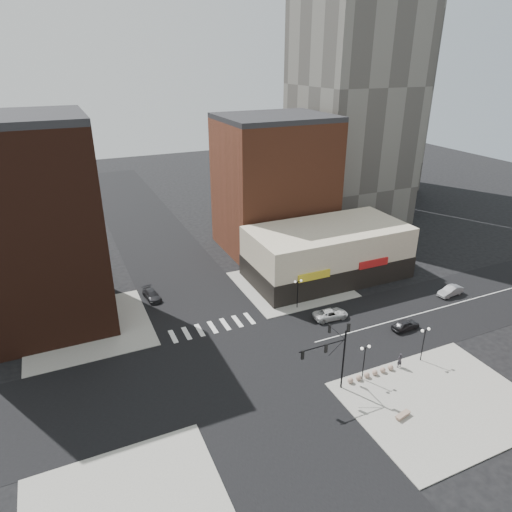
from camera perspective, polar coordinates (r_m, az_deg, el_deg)
ground at (r=52.41m, az=-2.31°, el=-13.29°), size 240.00×240.00×0.00m
road_ew at (r=52.40m, az=-2.31°, el=-13.28°), size 200.00×14.00×0.02m
road_ns at (r=52.40m, az=-2.31°, el=-13.28°), size 14.00×200.00×0.02m
sidewalk_nw at (r=62.03m, az=-20.24°, el=-8.40°), size 15.00×15.00×0.12m
sidewalk_ne at (r=68.81m, az=4.35°, el=-3.54°), size 15.00×15.00×0.12m
sidewalk_se at (r=50.93m, az=21.99°, el=-16.53°), size 18.00×14.00×0.12m
building_nw at (r=60.62m, az=-26.46°, el=2.88°), size 16.00×15.00×25.00m
building_ne_midrise at (r=79.24m, az=2.30°, el=8.74°), size 18.00×15.00×22.00m
tower_far at (r=121.50m, az=15.96°, el=27.47°), size 18.00×18.00×82.00m
building_ne_row at (r=70.88m, az=8.87°, el=-0.01°), size 24.20×12.20×8.00m
traffic_signal at (r=46.72m, az=9.75°, el=-11.35°), size 5.59×3.09×7.77m
street_lamp_se_a at (r=49.47m, az=13.45°, el=-11.85°), size 1.22×0.32×4.16m
street_lamp_se_b at (r=54.15m, az=20.32°, el=-9.38°), size 1.22×0.32×4.16m
street_lamp_ne at (r=61.21m, az=5.26°, el=-3.84°), size 1.22×0.32×4.16m
bollard_row at (r=51.76m, az=14.16°, el=-14.08°), size 5.86×0.61×0.61m
white_suv at (r=60.75m, az=9.32°, el=-7.17°), size 4.80×2.50×1.29m
dark_sedan_east at (r=60.73m, az=18.18°, el=-8.17°), size 3.83×1.72×1.28m
silver_sedan at (r=71.10m, az=23.14°, el=-4.04°), size 4.25×1.90×1.35m
dark_sedan_north at (r=66.20m, az=-12.90°, el=-4.74°), size 2.26×4.45×1.24m
pedestrian at (r=53.52m, az=17.52°, el=-12.33°), size 0.66×0.44×1.78m
stone_bench at (r=47.83m, az=17.87°, el=-18.42°), size 1.80×0.87×0.40m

